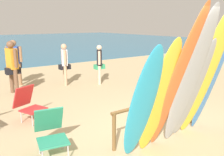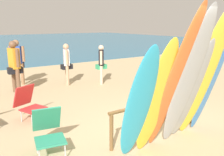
{
  "view_description": "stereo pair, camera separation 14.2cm",
  "coord_description": "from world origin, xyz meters",
  "views": [
    {
      "loc": [
        -3.37,
        -3.16,
        2.25
      ],
      "look_at": [
        0.0,
        1.63,
        0.9
      ],
      "focal_mm": 37.79,
      "sensor_mm": 36.0,
      "label": 1
    },
    {
      "loc": [
        -3.25,
        -3.24,
        2.25
      ],
      "look_at": [
        0.0,
        1.63,
        0.9
      ],
      "focal_mm": 37.79,
      "sensor_mm": 36.0,
      "label": 2
    }
  ],
  "objects": [
    {
      "name": "ground",
      "position": [
        0.0,
        14.0,
        0.0
      ],
      "size": [
        60.0,
        60.0,
        0.0
      ],
      "primitive_type": "plane",
      "color": "tan"
    },
    {
      "name": "surfboard_rack",
      "position": [
        0.0,
        0.0,
        0.56
      ],
      "size": [
        2.32,
        0.07,
        0.75
      ],
      "color": "brown",
      "rests_on": "ground"
    },
    {
      "name": "surfboard_teal_0",
      "position": [
        -0.98,
        -0.59,
        1.0
      ],
      "size": [
        0.53,
        0.75,
        2.0
      ],
      "primitive_type": "ellipsoid",
      "rotation": [
        0.32,
        0.0,
        -0.04
      ],
      "color": "#289EC6",
      "rests_on": "ground"
    },
    {
      "name": "surfboard_yellow_1",
      "position": [
        -0.62,
        -0.59,
        1.04
      ],
      "size": [
        0.59,
        0.72,
        2.08
      ],
      "primitive_type": "ellipsoid",
      "rotation": [
        0.3,
        0.0,
        0.04
      ],
      "color": "yellow",
      "rests_on": "ground"
    },
    {
      "name": "surfboard_orange_2",
      "position": [
        -0.29,
        -0.67,
        1.3
      ],
      "size": [
        0.56,
        1.03,
        2.61
      ],
      "primitive_type": "ellipsoid",
      "rotation": [
        0.34,
        0.0,
        0.1
      ],
      "color": "orange",
      "rests_on": "ground"
    },
    {
      "name": "surfboard_grey_3",
      "position": [
        -0.01,
        -0.69,
        1.29
      ],
      "size": [
        0.56,
        0.95,
        2.58
      ],
      "primitive_type": "ellipsoid",
      "rotation": [
        0.32,
        0.0,
        -0.07
      ],
      "color": "#999EA3",
      "rests_on": "ground"
    },
    {
      "name": "surfboard_grey_4",
      "position": [
        0.36,
        -0.53,
        1.02
      ],
      "size": [
        0.61,
        0.79,
        2.03
      ],
      "primitive_type": "ellipsoid",
      "rotation": [
        0.32,
        0.0,
        0.08
      ],
      "color": "#999EA3",
      "rests_on": "ground"
    },
    {
      "name": "surfboard_yellow_5",
      "position": [
        0.57,
        -0.61,
        1.28
      ],
      "size": [
        0.65,
        0.94,
        2.56
      ],
      "primitive_type": "ellipsoid",
      "rotation": [
        0.32,
        0.0,
        -0.08
      ],
      "color": "yellow",
      "rests_on": "ground"
    },
    {
      "name": "surfboard_blue_6",
      "position": [
        0.96,
        -0.56,
        1.28
      ],
      "size": [
        0.55,
        0.83,
        2.57
      ],
      "primitive_type": "ellipsoid",
      "rotation": [
        0.28,
        0.0,
        0.1
      ],
      "color": "#337AD1",
      "rests_on": "ground"
    },
    {
      "name": "beachgoer_photographing",
      "position": [
        -1.36,
        5.96,
        0.97
      ],
      "size": [
        0.48,
        0.48,
        1.68
      ],
      "rotation": [
        0.0,
        0.0,
        5.5
      ],
      "color": "#9E704C",
      "rests_on": "ground"
    },
    {
      "name": "beachgoer_strolling",
      "position": [
        0.15,
        4.91,
        0.89
      ],
      "size": [
        0.4,
        0.56,
        1.54
      ],
      "rotation": [
        0.0,
        0.0,
        4.4
      ],
      "color": "tan",
      "rests_on": "ground"
    },
    {
      "name": "beachgoer_midbeach",
      "position": [
        1.31,
        4.33,
        0.85
      ],
      "size": [
        0.38,
        0.49,
        1.48
      ],
      "rotation": [
        0.0,
        0.0,
        4.17
      ],
      "color": "beige",
      "rests_on": "ground"
    },
    {
      "name": "beachgoer_near_rack",
      "position": [
        -1.7,
        4.79,
        1.0
      ],
      "size": [
        0.45,
        0.64,
        1.73
      ],
      "rotation": [
        0.0,
        0.0,
        1.77
      ],
      "color": "brown",
      "rests_on": "ground"
    },
    {
      "name": "beach_chair_red",
      "position": [
        -1.95,
        2.31,
        0.43
      ],
      "size": [
        0.72,
        0.81,
        0.83
      ],
      "rotation": [
        0.0,
        0.0,
        0.41
      ],
      "color": "#B7B7BC",
      "rests_on": "ground"
    },
    {
      "name": "beach_chair_blue",
      "position": [
        -2.05,
        0.6,
        0.43
      ],
      "size": [
        0.62,
        0.79,
        0.81
      ],
      "rotation": [
        0.0,
        0.0,
        -0.19
      ],
      "color": "#B7B7BC",
      "rests_on": "ground"
    }
  ]
}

